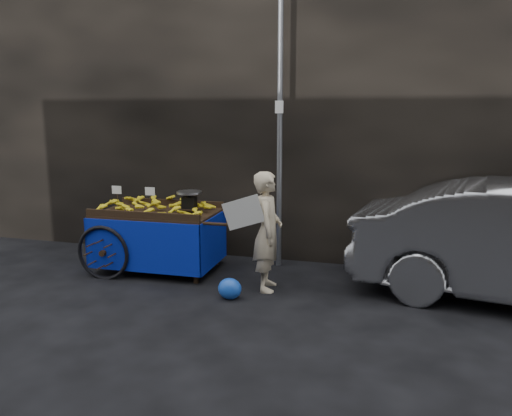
% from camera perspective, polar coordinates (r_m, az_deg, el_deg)
% --- Properties ---
extents(ground, '(80.00, 80.00, 0.00)m').
position_cam_1_polar(ground, '(6.67, -2.50, -9.55)').
color(ground, black).
rests_on(ground, ground).
extents(building_wall, '(13.50, 2.00, 5.00)m').
position_cam_1_polar(building_wall, '(8.68, 5.31, 12.00)').
color(building_wall, black).
rests_on(building_wall, ground).
extents(street_pole, '(0.12, 0.10, 4.00)m').
position_cam_1_polar(street_pole, '(7.43, 2.73, 8.42)').
color(street_pole, slate).
rests_on(street_pole, ground).
extents(banana_cart, '(2.39, 1.22, 1.29)m').
position_cam_1_polar(banana_cart, '(7.51, -11.52, -1.06)').
color(banana_cart, black).
rests_on(banana_cart, ground).
extents(vendor, '(0.81, 0.63, 1.58)m').
position_cam_1_polar(vendor, '(6.55, 1.32, -2.67)').
color(vendor, beige).
rests_on(vendor, ground).
extents(plastic_bag, '(0.30, 0.24, 0.27)m').
position_cam_1_polar(plastic_bag, '(6.38, -3.01, -9.20)').
color(plastic_bag, blue).
rests_on(plastic_bag, ground).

